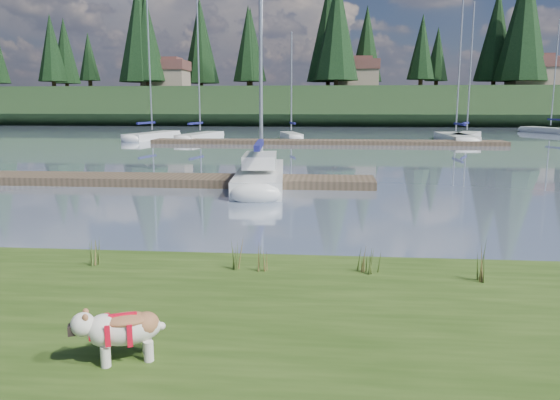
# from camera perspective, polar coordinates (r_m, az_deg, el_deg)

# --- Properties ---
(ground) EXTENTS (200.00, 200.00, 0.00)m
(ground) POSITION_cam_1_polar(r_m,az_deg,el_deg) (40.95, 1.95, 5.88)
(ground) COLOR gray
(ground) RESTS_ON ground
(bank) EXTENTS (60.00, 9.00, 0.35)m
(bank) POSITION_cam_1_polar(r_m,az_deg,el_deg) (6.02, -19.74, -18.27)
(bank) COLOR #344E18
(bank) RESTS_ON ground
(ridge) EXTENTS (200.00, 20.00, 5.00)m
(ridge) POSITION_cam_1_polar(r_m,az_deg,el_deg) (83.81, 3.71, 9.70)
(ridge) COLOR black
(ridge) RESTS_ON ground
(bulldog) EXTENTS (0.94, 0.63, 0.56)m
(bulldog) POSITION_cam_1_polar(r_m,az_deg,el_deg) (5.98, -16.09, -12.72)
(bulldog) COLOR silver
(bulldog) RESTS_ON bank
(sailboat_main) EXTENTS (2.28, 8.30, 11.86)m
(sailboat_main) POSITION_cam_1_polar(r_m,az_deg,el_deg) (20.92, -1.96, 3.04)
(sailboat_main) COLOR silver
(sailboat_main) RESTS_ON ground
(dock_near) EXTENTS (16.00, 2.00, 0.30)m
(dock_near) POSITION_cam_1_polar(r_m,az_deg,el_deg) (20.97, -12.49, 2.07)
(dock_near) COLOR #4C3D2C
(dock_near) RESTS_ON ground
(dock_far) EXTENTS (26.00, 2.20, 0.30)m
(dock_far) POSITION_cam_1_polar(r_m,az_deg,el_deg) (40.87, 4.76, 6.05)
(dock_far) COLOR #4C3D2C
(dock_far) RESTS_ON ground
(sailboat_bg_0) EXTENTS (3.07, 8.18, 11.64)m
(sailboat_bg_0) POSITION_cam_1_polar(r_m,az_deg,el_deg) (48.26, -12.78, 6.65)
(sailboat_bg_0) COLOR silver
(sailboat_bg_0) RESTS_ON ground
(sailboat_bg_1) EXTENTS (2.83, 7.81, 11.47)m
(sailboat_bg_1) POSITION_cam_1_polar(r_m,az_deg,el_deg) (46.56, -7.99, 6.69)
(sailboat_bg_1) COLOR silver
(sailboat_bg_1) RESTS_ON ground
(sailboat_bg_2) EXTENTS (2.44, 5.79, 8.81)m
(sailboat_bg_2) POSITION_cam_1_polar(r_m,az_deg,el_deg) (46.14, 1.08, 6.77)
(sailboat_bg_2) COLOR silver
(sailboat_bg_2) RESTS_ON ground
(sailboat_bg_3) EXTENTS (1.96, 9.07, 13.15)m
(sailboat_bg_3) POSITION_cam_1_polar(r_m,az_deg,el_deg) (46.71, 17.64, 6.33)
(sailboat_bg_3) COLOR silver
(sailboat_bg_3) RESTS_ON ground
(sailboat_bg_4) EXTENTS (4.15, 7.55, 11.16)m
(sailboat_bg_4) POSITION_cam_1_polar(r_m,az_deg,el_deg) (48.94, 19.02, 6.40)
(sailboat_bg_4) COLOR silver
(sailboat_bg_4) RESTS_ON ground
(sailboat_bg_5) EXTENTS (4.35, 7.91, 11.29)m
(sailboat_bg_5) POSITION_cam_1_polar(r_m,az_deg,el_deg) (62.64, 25.97, 6.62)
(sailboat_bg_5) COLOR silver
(sailboat_bg_5) RESTS_ON ground
(weed_0) EXTENTS (0.17, 0.14, 0.67)m
(weed_0) POSITION_cam_1_polar(r_m,az_deg,el_deg) (8.76, -4.58, -5.49)
(weed_0) COLOR #475B23
(weed_0) RESTS_ON bank
(weed_1) EXTENTS (0.17, 0.14, 0.50)m
(weed_1) POSITION_cam_1_polar(r_m,az_deg,el_deg) (8.73, -1.55, -6.01)
(weed_1) COLOR #475B23
(weed_1) RESTS_ON bank
(weed_2) EXTENTS (0.17, 0.14, 0.55)m
(weed_2) POSITION_cam_1_polar(r_m,az_deg,el_deg) (8.64, 9.81, -6.19)
(weed_2) COLOR #475B23
(weed_2) RESTS_ON bank
(weed_3) EXTENTS (0.17, 0.14, 0.48)m
(weed_3) POSITION_cam_1_polar(r_m,az_deg,el_deg) (9.46, -18.78, -5.33)
(weed_3) COLOR #475B23
(weed_3) RESTS_ON bank
(weed_4) EXTENTS (0.17, 0.14, 0.42)m
(weed_4) POSITION_cam_1_polar(r_m,az_deg,el_deg) (8.74, 8.56, -6.34)
(weed_4) COLOR #475B23
(weed_4) RESTS_ON bank
(weed_5) EXTENTS (0.17, 0.14, 0.69)m
(weed_5) POSITION_cam_1_polar(r_m,az_deg,el_deg) (8.71, 20.10, -6.12)
(weed_5) COLOR #475B23
(weed_5) RESTS_ON bank
(mud_lip) EXTENTS (60.00, 0.50, 0.14)m
(mud_lip) POSITION_cam_1_polar(r_m,az_deg,el_deg) (9.91, -8.93, -7.11)
(mud_lip) COLOR #33281C
(mud_lip) RESTS_ON ground
(conifer_1) EXTENTS (4.40, 4.40, 11.30)m
(conifer_1) POSITION_cam_1_polar(r_m,az_deg,el_deg) (92.48, -22.78, 14.45)
(conifer_1) COLOR #382619
(conifer_1) RESTS_ON ridge
(conifer_2) EXTENTS (6.60, 6.60, 16.05)m
(conifer_2) POSITION_cam_1_polar(r_m,az_deg,el_deg) (84.06, -14.41, 16.97)
(conifer_2) COLOR #382619
(conifer_2) RESTS_ON ridge
(conifer_3) EXTENTS (4.84, 4.84, 12.25)m
(conifer_3) POSITION_cam_1_polar(r_m,az_deg,el_deg) (84.15, -3.33, 16.01)
(conifer_3) COLOR #382619
(conifer_3) RESTS_ON ridge
(conifer_4) EXTENTS (6.16, 6.16, 15.10)m
(conifer_4) POSITION_cam_1_polar(r_m,az_deg,el_deg) (77.44, 5.98, 17.50)
(conifer_4) COLOR #382619
(conifer_4) RESTS_ON ridge
(conifer_5) EXTENTS (3.96, 3.96, 10.35)m
(conifer_5) POSITION_cam_1_polar(r_m,az_deg,el_deg) (82.13, 14.62, 15.22)
(conifer_5) COLOR #382619
(conifer_5) RESTS_ON ridge
(conifer_6) EXTENTS (7.04, 7.04, 17.00)m
(conifer_6) POSITION_cam_1_polar(r_m,az_deg,el_deg) (83.56, 24.18, 16.78)
(conifer_6) COLOR #382619
(conifer_6) RESTS_ON ridge
(house_0) EXTENTS (6.30, 5.30, 4.65)m
(house_0) POSITION_cam_1_polar(r_m,az_deg,el_deg) (84.48, -11.79, 12.79)
(house_0) COLOR gray
(house_0) RESTS_ON ridge
(house_1) EXTENTS (6.30, 5.30, 4.65)m
(house_1) POSITION_cam_1_polar(r_m,az_deg,el_deg) (81.97, 8.01, 12.99)
(house_1) COLOR gray
(house_1) RESTS_ON ridge
(house_2) EXTENTS (6.30, 5.30, 4.65)m
(house_2) POSITION_cam_1_polar(r_m,az_deg,el_deg) (84.53, 24.94, 12.08)
(house_2) COLOR gray
(house_2) RESTS_ON ridge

